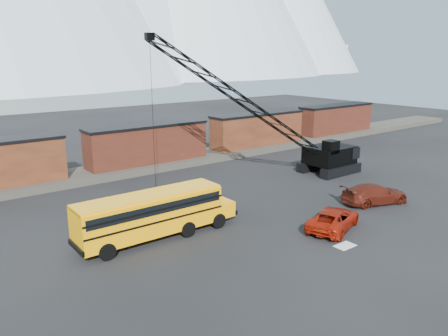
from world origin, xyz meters
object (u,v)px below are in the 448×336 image
at_px(school_bus, 155,213).
at_px(maroon_suv, 375,194).
at_px(crawler_crane, 248,104).
at_px(red_pickup, 333,219).

height_order(school_bus, maroon_suv, school_bus).
distance_m(school_bus, crawler_crane, 15.61).
bearing_deg(crawler_crane, red_pickup, -100.68).
distance_m(school_bus, red_pickup, 12.60).
distance_m(school_bus, maroon_suv, 18.74).
height_order(red_pickup, crawler_crane, crawler_crane).
bearing_deg(school_bus, maroon_suv, -14.83).
distance_m(red_pickup, crawler_crane, 14.28).
height_order(maroon_suv, crawler_crane, crawler_crane).
relative_size(school_bus, red_pickup, 2.15).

